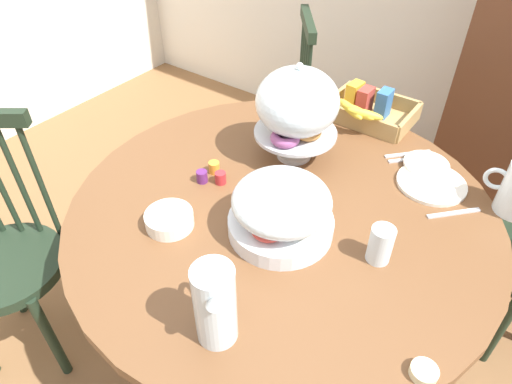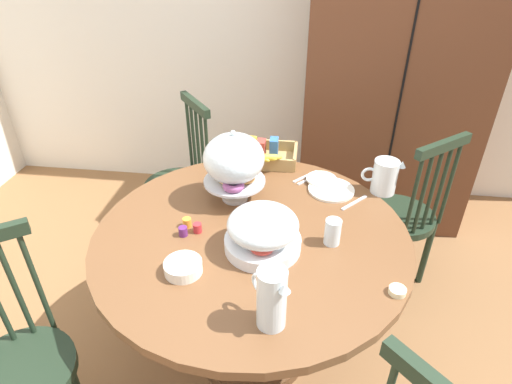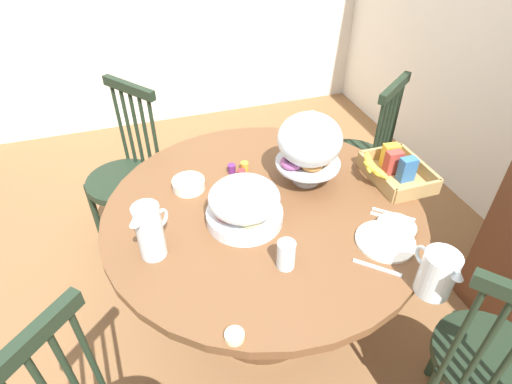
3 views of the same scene
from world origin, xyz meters
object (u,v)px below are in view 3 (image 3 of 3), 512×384
(windsor_chair_far_side, at_px, (356,160))
(china_plate_large, at_px, (385,241))
(windsor_chair_facing_door, at_px, (489,365))
(milk_pitcher, at_px, (436,275))
(butter_dish, at_px, (234,336))
(windsor_chair_near_window, at_px, (126,179))
(fruit_platter_covered, at_px, (244,204))
(pastry_stand_with_dome, at_px, (310,143))
(cereal_bowl, at_px, (189,184))
(orange_juice_pitcher, at_px, (150,233))
(cereal_basket, at_px, (394,169))
(china_plate_small, at_px, (396,226))
(dining_table, at_px, (263,240))
(drinking_glass, at_px, (286,255))

(windsor_chair_far_side, relative_size, china_plate_large, 4.43)
(windsor_chair_facing_door, xyz_separation_m, milk_pitcher, (-0.17, -0.20, 0.36))
(windsor_chair_facing_door, distance_m, china_plate_large, 0.56)
(butter_dish, bearing_deg, china_plate_large, 108.22)
(windsor_chair_facing_door, relative_size, milk_pitcher, 4.94)
(windsor_chair_near_window, xyz_separation_m, fruit_platter_covered, (0.84, 0.45, 0.37))
(windsor_chair_far_side, distance_m, pastry_stand_with_dome, 0.85)
(windsor_chair_near_window, distance_m, cereal_bowl, 0.71)
(milk_pitcher, height_order, cereal_bowl, milk_pitcher)
(orange_juice_pitcher, bearing_deg, windsor_chair_facing_door, 59.27)
(windsor_chair_far_side, height_order, butter_dish, windsor_chair_far_side)
(cereal_basket, bearing_deg, china_plate_small, -30.15)
(windsor_chair_far_side, distance_m, china_plate_large, 1.02)
(china_plate_small, bearing_deg, windsor_chair_far_side, 158.06)
(dining_table, relative_size, china_plate_large, 5.95)
(windsor_chair_near_window, bearing_deg, dining_table, 34.77)
(china_plate_small, bearing_deg, milk_pitcher, -10.24)
(china_plate_large, height_order, china_plate_small, china_plate_small)
(china_plate_small, xyz_separation_m, drinking_glass, (0.04, -0.47, 0.04))
(windsor_chair_facing_door, xyz_separation_m, cereal_bowl, (-0.96, -0.86, 0.31))
(drinking_glass, bearing_deg, cereal_bowl, -156.31)
(windsor_chair_near_window, bearing_deg, china_plate_large, 39.03)
(windsor_chair_near_window, relative_size, drinking_glass, 8.86)
(cereal_basket, bearing_deg, drinking_glass, -62.32)
(pastry_stand_with_dome, height_order, fruit_platter_covered, pastry_stand_with_dome)
(fruit_platter_covered, height_order, butter_dish, fruit_platter_covered)
(orange_juice_pitcher, xyz_separation_m, china_plate_large, (0.21, 0.82, -0.09))
(milk_pitcher, bearing_deg, cereal_basket, 158.97)
(china_plate_small, xyz_separation_m, cereal_bowl, (-0.50, -0.71, 0.01))
(dining_table, distance_m, orange_juice_pitcher, 0.56)
(butter_dish, bearing_deg, windsor_chair_facing_door, 76.77)
(milk_pitcher, relative_size, butter_dish, 3.29)
(dining_table, height_order, orange_juice_pitcher, orange_juice_pitcher)
(windsor_chair_facing_door, height_order, milk_pitcher, windsor_chair_facing_door)
(windsor_chair_facing_door, distance_m, drinking_glass, 0.83)
(fruit_platter_covered, height_order, cereal_basket, fruit_platter_covered)
(butter_dish, bearing_deg, windsor_chair_far_side, 136.15)
(drinking_glass, bearing_deg, windsor_chair_far_side, 137.42)
(windsor_chair_near_window, relative_size, cereal_bowl, 6.96)
(china_plate_small, bearing_deg, cereal_basket, 149.85)
(fruit_platter_covered, distance_m, china_plate_small, 0.59)
(fruit_platter_covered, distance_m, cereal_basket, 0.72)
(cereal_basket, bearing_deg, orange_juice_pitcher, -82.75)
(orange_juice_pitcher, bearing_deg, cereal_basket, 97.25)
(windsor_chair_far_side, relative_size, china_plate_small, 6.50)
(dining_table, relative_size, butter_dish, 21.81)
(dining_table, bearing_deg, windsor_chair_far_side, 125.39)
(windsor_chair_far_side, bearing_deg, china_plate_large, -25.05)
(orange_juice_pitcher, relative_size, butter_dish, 3.66)
(butter_dish, bearing_deg, cereal_bowl, 179.30)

